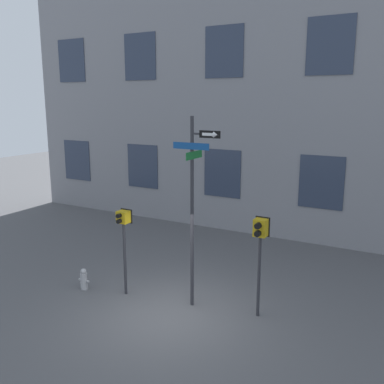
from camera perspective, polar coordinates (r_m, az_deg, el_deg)
name	(u,v)px	position (r m, az deg, el deg)	size (l,w,h in m)	color
ground_plane	(169,315)	(11.29, -3.08, -16.10)	(60.00, 60.00, 0.00)	#515154
building_facade	(277,50)	(17.00, 11.22, 18.13)	(24.00, 0.63, 14.34)	gray
street_sign_pole	(194,199)	(10.76, 0.24, -0.97)	(1.28, 0.79, 4.96)	#2D2D33
pedestrian_signal_left	(124,229)	(11.83, -9.10, -4.91)	(0.38, 0.40, 2.44)	#2D2D33
pedestrian_signal_right	(260,240)	(10.58, 9.06, -6.28)	(0.37, 0.40, 2.56)	#2D2D33
fire_hydrant	(84,279)	(12.90, -14.21, -11.22)	(0.36, 0.20, 0.63)	#A5A5A8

